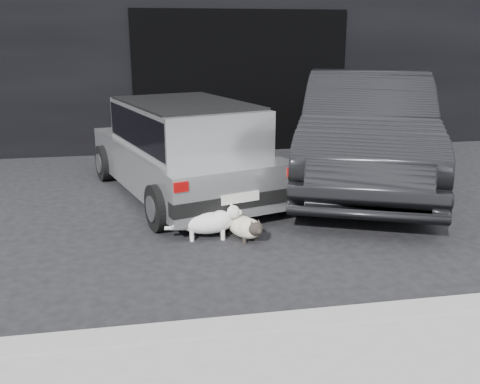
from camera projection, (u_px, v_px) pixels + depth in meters
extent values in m
plane|color=black|center=(219.00, 221.00, 6.43)|extent=(80.00, 80.00, 0.00)
cube|color=black|center=(224.00, 18.00, 11.56)|extent=(34.00, 4.00, 5.00)
cube|color=black|center=(241.00, 82.00, 10.00)|extent=(4.00, 0.10, 2.60)
cube|color=gray|center=(394.00, 316.00, 4.13)|extent=(18.00, 0.25, 0.12)
cube|color=#AFB2B4|center=(182.00, 163.00, 7.42)|extent=(2.54, 3.82, 0.56)
cube|color=#AFB2B4|center=(185.00, 125.00, 7.10)|extent=(2.01, 2.65, 0.56)
cube|color=black|center=(185.00, 125.00, 7.10)|extent=(2.00, 2.57, 0.45)
cube|color=black|center=(237.00, 201.00, 6.00)|extent=(1.56, 0.61, 0.16)
cube|color=black|center=(144.00, 147.00, 8.88)|extent=(1.56, 0.61, 0.16)
cube|color=silver|center=(240.00, 198.00, 5.92)|extent=(0.45, 0.15, 0.11)
cube|color=#8C0707|center=(181.00, 187.00, 5.55)|extent=(0.16, 0.07, 0.11)
cube|color=#8C0707|center=(294.00, 172.00, 6.16)|extent=(0.16, 0.07, 0.11)
cube|color=black|center=(185.00, 103.00, 7.02)|extent=(1.94, 2.42, 0.03)
cylinder|color=black|center=(160.00, 208.00, 6.05)|extent=(0.35, 0.58, 0.54)
cylinder|color=slate|center=(151.00, 209.00, 6.00)|extent=(0.11, 0.29, 0.30)
cylinder|color=black|center=(276.00, 190.00, 6.73)|extent=(0.35, 0.58, 0.54)
cylinder|color=slate|center=(283.00, 189.00, 6.78)|extent=(0.11, 0.29, 0.30)
cylinder|color=black|center=(106.00, 163.00, 8.16)|extent=(0.35, 0.58, 0.54)
cylinder|color=slate|center=(99.00, 164.00, 8.11)|extent=(0.11, 0.29, 0.30)
cylinder|color=black|center=(198.00, 153.00, 8.84)|extent=(0.35, 0.58, 0.54)
cylinder|color=slate|center=(204.00, 152.00, 8.89)|extent=(0.11, 0.29, 0.30)
imported|color=black|center=(366.00, 129.00, 7.85)|extent=(3.48, 5.26, 1.64)
ellipsoid|color=beige|center=(243.00, 226.00, 5.89)|extent=(0.44, 0.63, 0.22)
ellipsoid|color=beige|center=(249.00, 228.00, 5.76)|extent=(0.31, 0.31, 0.21)
ellipsoid|color=black|center=(256.00, 229.00, 5.62)|extent=(0.20, 0.18, 0.14)
sphere|color=black|center=(259.00, 232.00, 5.57)|extent=(0.06, 0.06, 0.06)
cone|color=black|center=(259.00, 222.00, 5.64)|extent=(0.07, 0.08, 0.08)
cone|color=black|center=(252.00, 223.00, 5.60)|extent=(0.07, 0.08, 0.08)
cylinder|color=black|center=(256.00, 238.00, 5.80)|extent=(0.05, 0.05, 0.07)
cylinder|color=black|center=(245.00, 240.00, 5.74)|extent=(0.05, 0.05, 0.07)
cylinder|color=black|center=(241.00, 228.00, 6.09)|extent=(0.05, 0.05, 0.07)
cylinder|color=black|center=(230.00, 230.00, 6.02)|extent=(0.05, 0.05, 0.07)
cylinder|color=black|center=(230.00, 221.00, 6.16)|extent=(0.22, 0.27, 0.09)
ellipsoid|color=white|center=(207.00, 222.00, 5.83)|extent=(0.59, 0.32, 0.25)
ellipsoid|color=white|center=(220.00, 220.00, 5.84)|extent=(0.26, 0.26, 0.21)
ellipsoid|color=silver|center=(233.00, 212.00, 5.84)|extent=(0.15, 0.17, 0.15)
sphere|color=silver|center=(239.00, 212.00, 5.85)|extent=(0.06, 0.06, 0.06)
cone|color=silver|center=(231.00, 205.00, 5.86)|extent=(0.07, 0.06, 0.08)
cone|color=silver|center=(232.00, 207.00, 5.78)|extent=(0.07, 0.06, 0.08)
cylinder|color=silver|center=(222.00, 229.00, 5.95)|extent=(0.05, 0.05, 0.14)
cylinder|color=silver|center=(223.00, 234.00, 5.82)|extent=(0.05, 0.05, 0.14)
cylinder|color=silver|center=(192.00, 230.00, 5.91)|extent=(0.05, 0.05, 0.14)
cylinder|color=silver|center=(192.00, 235.00, 5.78)|extent=(0.05, 0.05, 0.14)
cylinder|color=silver|center=(178.00, 228.00, 5.81)|extent=(0.31, 0.13, 0.09)
ellipsoid|color=gray|center=(197.00, 221.00, 5.79)|extent=(0.22, 0.17, 0.10)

